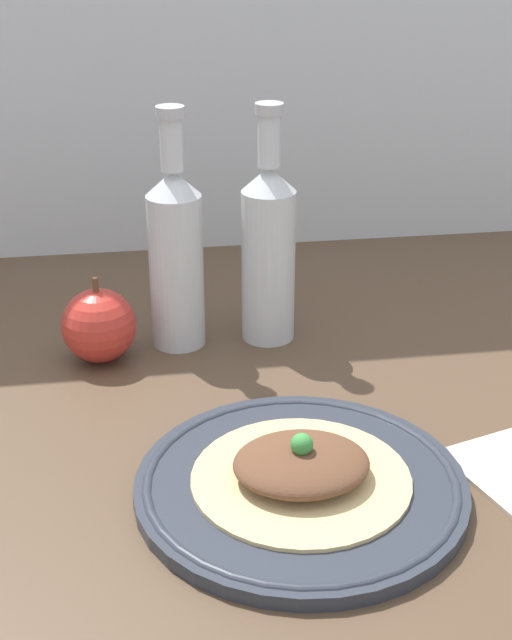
# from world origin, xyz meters

# --- Properties ---
(ground_plane) EXTENTS (1.80, 1.10, 0.04)m
(ground_plane) POSITION_xyz_m (0.00, 0.00, -0.02)
(ground_plane) COLOR brown
(plate) EXTENTS (0.30, 0.30, 0.02)m
(plate) POSITION_xyz_m (0.09, -0.12, 0.01)
(plate) COLOR #2D333D
(plate) RESTS_ON ground_plane
(plated_food) EXTENTS (0.20, 0.20, 0.05)m
(plated_food) POSITION_xyz_m (0.09, -0.12, 0.03)
(plated_food) COLOR #D6BC7F
(plated_food) RESTS_ON plate
(cider_bottle_left) EXTENTS (0.06, 0.06, 0.28)m
(cider_bottle_left) POSITION_xyz_m (-0.00, 0.20, 0.11)
(cider_bottle_left) COLOR silver
(cider_bottle_left) RESTS_ON ground_plane
(cider_bottle_right) EXTENTS (0.06, 0.06, 0.28)m
(cider_bottle_right) POSITION_xyz_m (0.11, 0.20, 0.11)
(cider_bottle_right) COLOR silver
(cider_bottle_right) RESTS_ON ground_plane
(apple) EXTENTS (0.09, 0.09, 0.10)m
(apple) POSITION_xyz_m (-0.09, 0.17, 0.04)
(apple) COLOR red
(apple) RESTS_ON ground_plane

